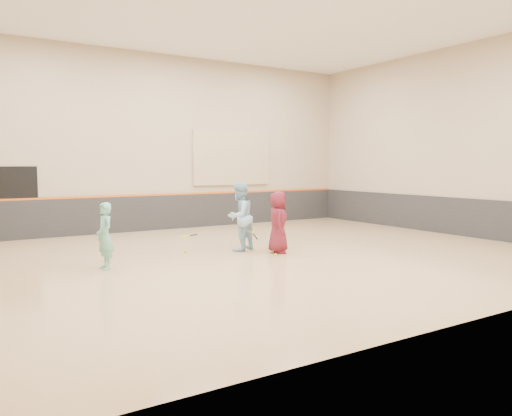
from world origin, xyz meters
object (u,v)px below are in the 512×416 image
spare_racket (184,234)px  girl (105,236)px  instructor (240,217)px  young_man (278,222)px

spare_racket → girl: bearing=-133.8°
instructor → young_man: (0.67, -0.81, -0.11)m
young_man → spare_racket: young_man is taller
young_man → spare_racket: size_ratio=2.19×
girl → instructor: (3.63, 0.49, 0.17)m
instructor → spare_racket: size_ratio=2.49×
instructor → young_man: bearing=105.5°
girl → young_man: size_ratio=0.92×
girl → young_man: 4.31m
instructor → young_man: 1.05m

